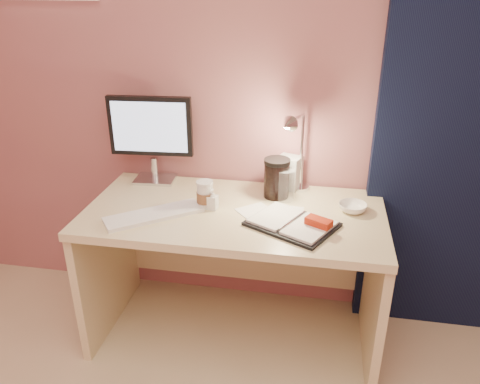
% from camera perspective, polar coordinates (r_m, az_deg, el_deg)
% --- Properties ---
extents(room, '(3.50, 3.50, 3.50)m').
position_cam_1_polar(room, '(2.38, 24.19, 8.22)').
color(room, '#C6B28E').
rests_on(room, ground).
extents(desk, '(1.40, 0.70, 0.73)m').
position_cam_1_polar(desk, '(2.37, -0.34, -6.32)').
color(desk, beige).
rests_on(desk, ground).
extents(monitor, '(0.43, 0.17, 0.46)m').
position_cam_1_polar(monitor, '(2.46, -10.78, 7.25)').
color(monitor, silver).
rests_on(monitor, desk).
extents(keyboard, '(0.43, 0.38, 0.02)m').
position_cam_1_polar(keyboard, '(2.17, -10.44, -2.73)').
color(keyboard, white).
rests_on(keyboard, desk).
extents(planner, '(0.44, 0.40, 0.06)m').
position_cam_1_polar(planner, '(2.07, 6.63, -3.79)').
color(planner, black).
rests_on(planner, desk).
extents(paper_b, '(0.13, 0.13, 0.00)m').
position_cam_1_polar(paper_b, '(2.19, 5.98, -2.44)').
color(paper_b, white).
rests_on(paper_b, desk).
extents(paper_c, '(0.21, 0.21, 0.00)m').
position_cam_1_polar(paper_c, '(2.18, 1.99, -2.43)').
color(paper_c, white).
rests_on(paper_c, desk).
extents(coffee_cup, '(0.08, 0.08, 0.13)m').
position_cam_1_polar(coffee_cup, '(2.21, -4.28, -0.36)').
color(coffee_cup, silver).
rests_on(coffee_cup, desk).
extents(clear_cup, '(0.09, 0.09, 0.16)m').
position_cam_1_polar(clear_cup, '(2.28, 5.54, 0.88)').
color(clear_cup, white).
rests_on(clear_cup, desk).
extents(bowl, '(0.17, 0.17, 0.04)m').
position_cam_1_polar(bowl, '(2.24, 13.57, -1.86)').
color(bowl, white).
rests_on(bowl, desk).
extents(lotion_bottle, '(0.05, 0.05, 0.10)m').
position_cam_1_polar(lotion_bottle, '(2.19, -3.37, -0.88)').
color(lotion_bottle, silver).
rests_on(lotion_bottle, desk).
extents(dark_jar, '(0.12, 0.12, 0.18)m').
position_cam_1_polar(dark_jar, '(2.31, 4.48, 1.46)').
color(dark_jar, black).
rests_on(dark_jar, desk).
extents(product_box, '(0.14, 0.13, 0.17)m').
position_cam_1_polar(product_box, '(2.41, 6.01, 2.39)').
color(product_box, silver).
rests_on(product_box, desk).
extents(desk_lamp, '(0.16, 0.26, 0.42)m').
position_cam_1_polar(desk_lamp, '(2.25, 8.46, 5.44)').
color(desk_lamp, silver).
rests_on(desk_lamp, desk).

